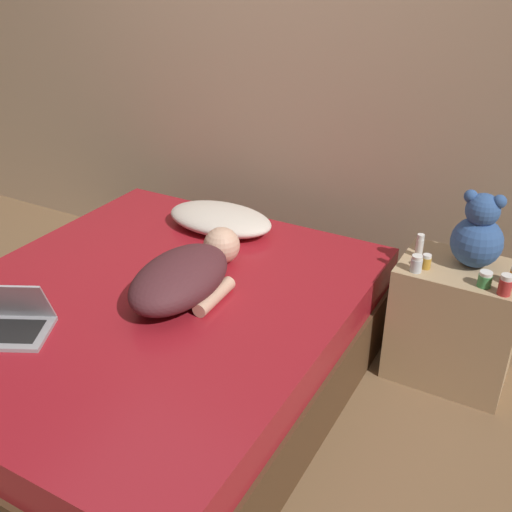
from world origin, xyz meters
name	(u,v)px	position (x,y,z in m)	size (l,w,h in m)	color
ground_plane	(155,382)	(0.00, 0.00, 0.00)	(12.00, 12.00, 0.00)	brown
wall_back	(282,47)	(0.00, 1.23, 1.30)	(8.00, 0.06, 2.60)	tan
bed	(151,341)	(0.00, 0.00, 0.23)	(1.64, 1.90, 0.47)	#4C331E
nightstand	(453,322)	(1.14, 0.72, 0.28)	(0.52, 0.37, 0.56)	tan
pillow	(220,219)	(-0.07, 0.70, 0.53)	(0.57, 0.34, 0.11)	beige
person_lying	(186,274)	(0.14, 0.10, 0.56)	(0.36, 0.71, 0.19)	#4C2328
laptop	(3,321)	(-0.30, -0.47, 0.52)	(0.41, 0.35, 0.21)	#9E9EA3
teddy_bear	(478,234)	(1.17, 0.77, 0.71)	(0.22, 0.22, 0.33)	#335693
bottle_white	(420,246)	(0.94, 0.73, 0.61)	(0.03, 0.03, 0.11)	white
bottle_amber	(426,262)	(1.00, 0.64, 0.59)	(0.04, 0.04, 0.06)	gold
bottle_red	(505,285)	(1.32, 0.58, 0.60)	(0.05, 0.05, 0.09)	#B72D2D
bottle_green	(485,279)	(1.24, 0.60, 0.59)	(0.06, 0.06, 0.07)	#3D8E4C
bottle_clear	(416,264)	(0.97, 0.59, 0.60)	(0.05, 0.05, 0.07)	silver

